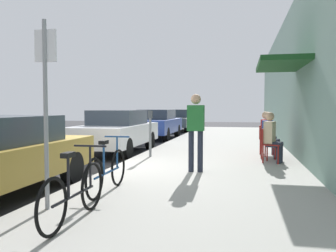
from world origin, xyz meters
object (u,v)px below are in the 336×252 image
seated_patron_1 (270,133)px  pedestrian_standing (196,126)px  bicycle_0 (75,193)px  cafe_chair_2 (265,137)px  street_sign (46,99)px  parked_car_1 (117,131)px  seated_patron_0 (272,135)px  parked_car_2 (156,124)px  bicycle_1 (107,171)px  cafe_chair_0 (269,143)px  parked_car_3 (178,120)px  parking_meter (150,130)px  cafe_chair_1 (267,140)px  seated_patron_2 (267,131)px

seated_patron_1 → pedestrian_standing: size_ratio=0.76×
bicycle_0 → cafe_chair_2: bicycle_0 is taller
street_sign → cafe_chair_2: size_ratio=2.99×
parked_car_1 → seated_patron_0: 5.26m
parked_car_1 → parked_car_2: size_ratio=1.00×
bicycle_1 → parked_car_1: bearing=108.5°
cafe_chair_0 → street_sign: bearing=-123.6°
parked_car_3 → street_sign: 18.57m
parked_car_2 → cafe_chair_2: bearing=-50.4°
parking_meter → bicycle_0: parking_meter is taller
street_sign → seated_patron_0: size_ratio=2.02×
bicycle_1 → seated_patron_0: 4.87m
parked_car_1 → bicycle_0: parked_car_1 is taller
parked_car_2 → seated_patron_0: (4.88, -7.56, 0.08)m
parked_car_1 → seated_patron_1: (4.88, -1.16, 0.07)m
pedestrian_standing → cafe_chair_1: bearing=56.4°
seated_patron_0 → seated_patron_2: (-0.00, 1.73, 0.00)m
parking_meter → seated_patron_2: bearing=20.9°
bicycle_0 → seated_patron_2: size_ratio=1.33×
seated_patron_2 → bicycle_0: bearing=-111.1°
seated_patron_2 → street_sign: bearing=-116.7°
cafe_chair_1 → seated_patron_1: (0.06, -0.02, 0.19)m
bicycle_0 → cafe_chair_1: bicycle_0 is taller
bicycle_0 → cafe_chair_1: (2.69, 6.24, 0.14)m
parked_car_2 → cafe_chair_0: bearing=-57.4°
parked_car_3 → cafe_chair_2: (4.82, -11.76, -0.10)m
parked_car_2 → seated_patron_0: bearing=-57.2°
bicycle_1 → cafe_chair_0: 4.85m
seated_patron_1 → pedestrian_standing: 3.06m
street_sign → cafe_chair_1: size_ratio=2.99×
parking_meter → street_sign: street_sign is taller
parked_car_3 → bicycle_0: size_ratio=2.57×
cafe_chair_2 → cafe_chair_1: bearing=-89.9°
cafe_chair_1 → parked_car_3: bearing=110.8°
seated_patron_2 → seated_patron_0: bearing=-90.0°
parked_car_3 → cafe_chair_1: (4.82, -12.68, -0.10)m
bicycle_1 → cafe_chair_2: bicycle_1 is taller
cafe_chair_0 → seated_patron_0: bearing=-19.2°
seated_patron_2 → pedestrian_standing: size_ratio=0.76×
seated_patron_0 → cafe_chair_2: bearing=91.9°
seated_patron_1 → bicycle_0: bearing=-113.8°
parked_car_1 → parking_meter: size_ratio=3.33×
cafe_chair_0 → parked_car_3: bearing=109.7°
bicycle_1 → cafe_chair_2: bearing=63.1°
parked_car_1 → seated_patron_2: parked_car_1 is taller
seated_patron_1 → seated_patron_0: bearing=-90.0°
pedestrian_standing → bicycle_1: bearing=-118.4°
bicycle_0 → pedestrian_standing: (1.02, 3.72, 0.64)m
parked_car_2 → seated_patron_1: (4.88, -6.75, 0.08)m
seated_patron_1 → cafe_chair_0: bearing=-94.1°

